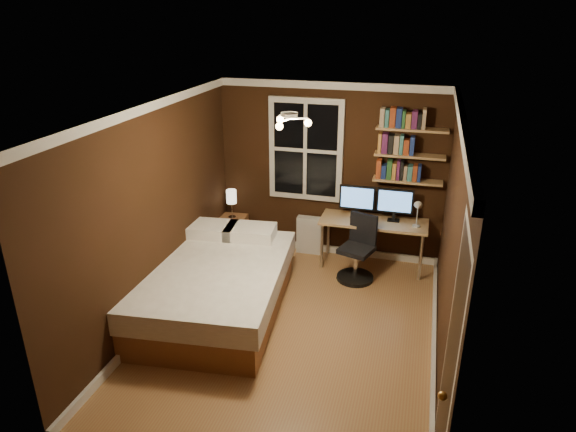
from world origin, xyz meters
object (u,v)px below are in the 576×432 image
(bed, at_px, (213,286))
(desk_lamp, at_px, (417,214))
(monitor_left, at_px, (357,201))
(monitor_right, at_px, (395,205))
(bedside_lamp, at_px, (232,204))
(desk, at_px, (374,225))
(radiator, at_px, (310,235))
(nightstand, at_px, (233,232))
(office_chair, at_px, (358,256))

(bed, bearing_deg, desk_lamp, 28.08)
(bed, relative_size, monitor_left, 4.90)
(monitor_right, bearing_deg, desk_lamp, -34.64)
(bedside_lamp, distance_m, desk_lamp, 2.68)
(desk, distance_m, desk_lamp, 0.65)
(radiator, height_order, desk_lamp, desk_lamp)
(nightstand, height_order, radiator, radiator)
(bed, xyz_separation_m, monitor_right, (1.95, 1.73, 0.59))
(bedside_lamp, bearing_deg, bed, -76.40)
(monitor_right, bearing_deg, radiator, 174.51)
(bedside_lamp, relative_size, monitor_right, 0.88)
(monitor_right, xyz_separation_m, office_chair, (-0.40, -0.48, -0.59))
(desk_lamp, relative_size, office_chair, 0.49)
(desk_lamp, bearing_deg, nightstand, 176.03)
(bedside_lamp, height_order, desk_lamp, desk_lamp)
(monitor_left, distance_m, monitor_right, 0.51)
(desk, bearing_deg, radiator, 168.70)
(monitor_left, bearing_deg, desk, -16.01)
(nightstand, relative_size, office_chair, 0.55)
(bed, height_order, office_chair, office_chair)
(bed, relative_size, monitor_right, 4.90)
(bed, height_order, desk_lamp, desk_lamp)
(bed, xyz_separation_m, nightstand, (-0.41, 1.70, -0.08))
(bedside_lamp, bearing_deg, desk_lamp, -3.97)
(monitor_right, xyz_separation_m, desk_lamp, (0.31, -0.21, -0.01))
(nightstand, relative_size, radiator, 0.87)
(desk, xyz_separation_m, monitor_right, (0.26, 0.07, 0.29))
(radiator, bearing_deg, monitor_right, -5.49)
(office_chair, bearing_deg, radiator, 161.19)
(nightstand, height_order, office_chair, office_chair)
(bed, distance_m, desk, 2.38)
(bedside_lamp, height_order, radiator, bedside_lamp)
(desk_lamp, bearing_deg, bed, -146.12)
(nightstand, height_order, desk, desk)
(monitor_right, bearing_deg, monitor_left, 180.00)
(nightstand, height_order, desk_lamp, desk_lamp)
(bed, height_order, bedside_lamp, bedside_lamp)
(bed, distance_m, monitor_left, 2.32)
(desk, bearing_deg, monitor_left, 163.99)
(desk, bearing_deg, nightstand, 178.80)
(bed, xyz_separation_m, office_chair, (1.54, 1.25, -0.00))
(desk_lamp, bearing_deg, desk, 166.03)
(bed, xyz_separation_m, desk_lamp, (2.26, 1.51, 0.59))
(bed, distance_m, radiator, 1.99)
(nightstand, distance_m, desk_lamp, 2.76)
(radiator, bearing_deg, nightstand, -172.90)
(nightstand, bearing_deg, bedside_lamp, 0.00)
(office_chair, bearing_deg, monitor_right, 68.24)
(bed, bearing_deg, monitor_right, 35.81)
(nightstand, height_order, bedside_lamp, bedside_lamp)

